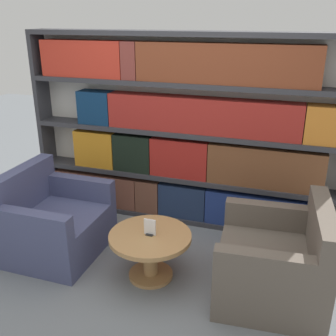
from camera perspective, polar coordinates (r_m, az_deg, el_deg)
name	(u,v)px	position (r m, az deg, el deg)	size (l,w,h in m)	color
ground_plane	(135,289)	(3.48, -4.79, -17.11)	(14.00, 14.00, 0.00)	slate
bookshelf	(184,134)	(4.16, 2.31, 4.90)	(3.38, 0.30, 2.02)	silver
armchair_left	(53,224)	(3.98, -16.37, -7.79)	(0.84, 0.92, 0.81)	#42476B
armchair_right	(276,264)	(3.38, 15.35, -13.30)	(0.90, 0.98, 0.81)	brown
coffee_table	(150,247)	(3.45, -2.59, -11.31)	(0.71, 0.71, 0.42)	#AD7F4C
table_sign	(150,228)	(3.36, -2.64, -8.72)	(0.10, 0.06, 0.14)	black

